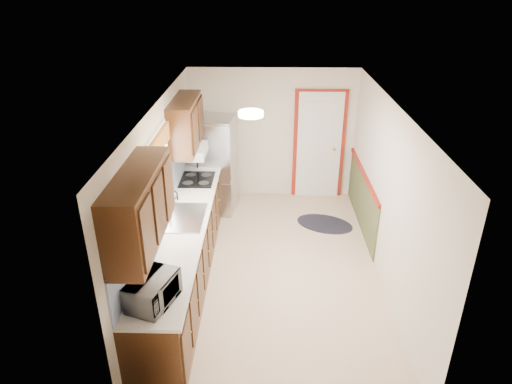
{
  "coord_description": "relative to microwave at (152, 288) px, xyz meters",
  "views": [
    {
      "loc": [
        -0.11,
        -5.46,
        3.87
      ],
      "look_at": [
        -0.25,
        0.17,
        1.15
      ],
      "focal_mm": 32.0,
      "sensor_mm": 36.0,
      "label": 1
    }
  ],
  "objects": [
    {
      "name": "rug",
      "position": [
        2.09,
        3.25,
        -1.11
      ],
      "size": [
        1.13,
        0.95,
        0.01
      ],
      "primitive_type": "ellipsoid",
      "rotation": [
        0.0,
        0.0,
        -0.4
      ],
      "color": "black",
      "rests_on": "ground"
    },
    {
      "name": "microwave",
      "position": [
        0.0,
        0.0,
        0.0
      ],
      "size": [
        0.44,
        0.59,
        0.36
      ],
      "primitive_type": "imported",
      "rotation": [
        0.0,
        0.0,
        1.25
      ],
      "color": "white",
      "rests_on": "kitchen_run"
    },
    {
      "name": "room_shell",
      "position": [
        1.2,
        1.93,
        0.08
      ],
      "size": [
        3.2,
        5.2,
        2.52
      ],
      "color": "beige",
      "rests_on": "ground"
    },
    {
      "name": "cooktop",
      "position": [
        0.01,
        2.94,
        -0.17
      ],
      "size": [
        0.51,
        0.61,
        0.02
      ],
      "primitive_type": "cube",
      "color": "black",
      "rests_on": "kitchen_run"
    },
    {
      "name": "refrigerator",
      "position": [
        0.18,
        3.8,
        -0.27
      ],
      "size": [
        0.79,
        0.76,
        1.7
      ],
      "rotation": [
        0.0,
        0.0,
        -0.14
      ],
      "color": "#B7B7BC",
      "rests_on": "ground"
    },
    {
      "name": "ceiling_fixture",
      "position": [
        0.9,
        1.73,
        1.24
      ],
      "size": [
        0.3,
        0.3,
        0.06
      ],
      "primitive_type": "cylinder",
      "color": "#FFD88C",
      "rests_on": "room_shell"
    },
    {
      "name": "kitchen_run",
      "position": [
        -0.04,
        1.63,
        -0.31
      ],
      "size": [
        0.63,
        4.0,
        2.2
      ],
      "color": "#371C0C",
      "rests_on": "ground"
    },
    {
      "name": "back_wall_trim",
      "position": [
        2.19,
        4.14,
        -0.23
      ],
      "size": [
        1.12,
        2.3,
        2.08
      ],
      "color": "maroon",
      "rests_on": "ground"
    }
  ]
}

